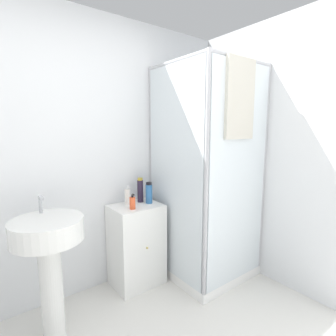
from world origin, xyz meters
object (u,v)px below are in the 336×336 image
(sink, at_px, (49,250))
(shampoo_bottle_tall_black, at_px, (140,190))
(soap_dispenser, at_px, (132,203))
(lotion_bottle_white, at_px, (128,197))
(shampoo_bottle_blue, at_px, (149,193))

(sink, xyz_separation_m, shampoo_bottle_tall_black, (0.92, 0.29, 0.23))
(soap_dispenser, height_order, lotion_bottle_white, lotion_bottle_white)
(shampoo_bottle_tall_black, relative_size, lotion_bottle_white, 1.32)
(soap_dispenser, bearing_deg, lotion_bottle_white, 77.93)
(soap_dispenser, xyz_separation_m, shampoo_bottle_blue, (0.22, 0.07, 0.04))
(soap_dispenser, height_order, shampoo_bottle_tall_black, shampoo_bottle_tall_black)
(shampoo_bottle_blue, bearing_deg, soap_dispenser, -163.41)
(sink, relative_size, lotion_bottle_white, 5.60)
(sink, xyz_separation_m, soap_dispenser, (0.74, 0.14, 0.17))
(sink, relative_size, soap_dispenser, 7.26)
(sink, height_order, shampoo_bottle_blue, sink)
(soap_dispenser, relative_size, lotion_bottle_white, 0.77)
(shampoo_bottle_tall_black, distance_m, lotion_bottle_white, 0.15)
(soap_dispenser, distance_m, shampoo_bottle_tall_black, 0.24)
(shampoo_bottle_blue, height_order, lotion_bottle_white, shampoo_bottle_blue)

